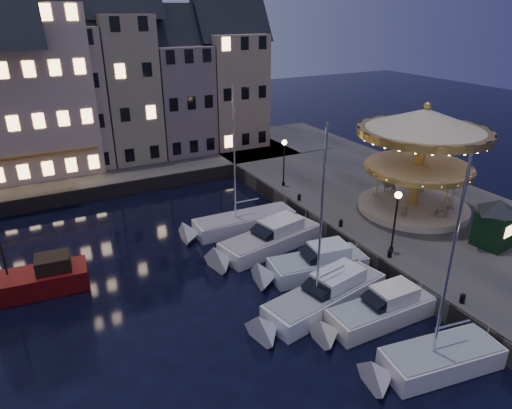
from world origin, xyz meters
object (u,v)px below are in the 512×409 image
streetlamp_b (396,213)px  motorboat_b (376,313)px  carousel (422,141)px  bollard_a (463,298)px  bollard_c (341,223)px  motorboat_e (267,241)px  motorboat_c (321,298)px  bollard_b (390,253)px  red_fishing_boat (32,282)px  motorboat_f (238,224)px  bollard_d (299,197)px  motorboat_a (431,361)px  streetlamp_d (436,158)px  motorboat_d (312,266)px  ticket_kiosk (497,215)px  streetlamp_c (284,156)px

streetlamp_b → motorboat_b: size_ratio=0.57×
carousel → bollard_a: bearing=-123.5°
bollard_c → motorboat_e: (-5.22, 1.61, -0.96)m
streetlamp_b → motorboat_e: (-5.82, 6.11, -3.37)m
motorboat_c → streetlamp_b: bearing=12.4°
bollard_b → carousel: size_ratio=0.06×
motorboat_e → red_fishing_boat: size_ratio=1.28×
streetlamp_b → motorboat_f: bearing=122.6°
bollard_d → red_fishing_boat: (-20.29, -1.95, -0.92)m
motorboat_b → motorboat_f: 13.81m
bollard_c → motorboat_a: bearing=-108.6°
streetlamp_d → motorboat_d: bearing=-162.3°
motorboat_b → bollard_c: bearing=64.4°
motorboat_c → motorboat_d: (1.61, 3.27, -0.04)m
motorboat_b → carousel: bearing=36.9°
motorboat_e → carousel: bearing=-9.0°
motorboat_e → motorboat_f: bearing=97.0°
bollard_c → motorboat_a: motorboat_a is taller
motorboat_d → carousel: carousel is taller
bollard_b → motorboat_b: 5.36m
streetlamp_b → bollard_c: size_ratio=7.32×
bollard_a → motorboat_c: bearing=142.2°
bollard_a → motorboat_a: bearing=-155.8°
streetlamp_d → ticket_kiosk: streetlamp_d is taller
bollard_c → motorboat_c: size_ratio=0.05×
streetlamp_d → motorboat_a: motorboat_a is taller
bollard_a → motorboat_c: 7.52m
motorboat_d → streetlamp_d: bearing=17.7°
motorboat_c → ticket_kiosk: (12.94, -1.03, 2.83)m
streetlamp_c → bollard_c: bearing=-93.8°
motorboat_b → carousel: size_ratio=0.76×
red_fishing_boat → motorboat_a: bearing=-44.6°
streetlamp_d → motorboat_e: size_ratio=0.47×
bollard_d → motorboat_c: motorboat_c is taller
carousel → bollard_c: bearing=177.6°
motorboat_b → motorboat_d: (-0.26, 5.74, 0.00)m
bollard_b → streetlamp_c: bearing=87.5°
bollard_c → bollard_d: size_ratio=1.00×
streetlamp_b → bollard_c: 5.14m
streetlamp_c → bollard_c: (-0.60, -9.00, -2.41)m
motorboat_a → ticket_kiosk: motorboat_a is taller
motorboat_f → ticket_kiosk: (12.72, -12.28, 2.98)m
motorboat_a → motorboat_d: size_ratio=1.54×
streetlamp_b → motorboat_a: (-4.75, -7.87, -3.48)m
bollard_d → motorboat_c: (-5.90, -11.43, -0.92)m
carousel → ticket_kiosk: bearing=-87.6°
bollard_a → bollard_d: bearing=90.0°
motorboat_a → motorboat_e: (-1.07, 13.98, 0.11)m
motorboat_b → red_fishing_boat: red_fishing_boat is taller
motorboat_d → streetlamp_b: bearing=-20.6°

